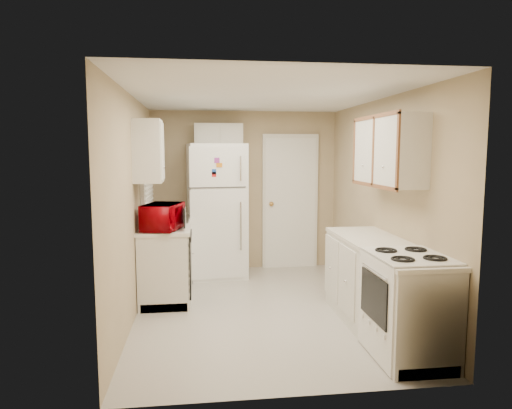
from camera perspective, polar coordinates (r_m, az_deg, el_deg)
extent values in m
plane|color=beige|center=(5.37, 0.68, -12.91)|extent=(3.80, 3.80, 0.00)
plane|color=white|center=(5.10, 0.71, 13.44)|extent=(3.80, 3.80, 0.00)
plane|color=tan|center=(5.10, -15.09, -0.31)|extent=(3.80, 3.80, 0.00)
plane|color=tan|center=(5.46, 15.40, 0.13)|extent=(3.80, 3.80, 0.00)
plane|color=tan|center=(6.97, -1.42, 1.73)|extent=(2.80, 2.80, 0.00)
plane|color=tan|center=(3.24, 5.25, -4.01)|extent=(2.80, 2.80, 0.00)
cube|color=silver|center=(6.08, -10.88, -6.28)|extent=(0.60, 1.80, 0.90)
cube|color=black|center=(5.47, -8.25, -7.24)|extent=(0.03, 0.58, 0.72)
cube|color=gray|center=(6.15, -10.88, -2.24)|extent=(0.54, 0.74, 0.16)
imported|color=#9E0008|center=(5.34, -11.57, -1.54)|extent=(0.60, 0.43, 0.36)
imported|color=silver|center=(6.37, -11.22, -0.68)|extent=(0.09, 0.09, 0.19)
cube|color=silver|center=(6.10, -13.47, 4.61)|extent=(0.10, 0.98, 1.08)
cube|color=silver|center=(5.26, -13.33, 6.50)|extent=(0.30, 0.45, 0.70)
cube|color=white|center=(6.60, -4.96, -0.73)|extent=(0.86, 0.84, 1.91)
cube|color=silver|center=(6.77, -4.72, 8.34)|extent=(0.70, 0.30, 0.40)
cube|color=white|center=(7.05, 4.28, 0.30)|extent=(0.86, 0.06, 2.08)
cube|color=silver|center=(4.77, 15.46, -10.01)|extent=(0.60, 2.00, 0.90)
cube|color=white|center=(4.28, 18.41, -11.97)|extent=(0.61, 0.76, 0.91)
cube|color=silver|center=(4.91, 16.23, 6.41)|extent=(0.30, 1.20, 0.70)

